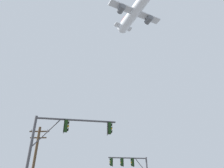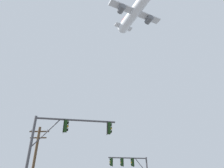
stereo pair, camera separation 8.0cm
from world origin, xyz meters
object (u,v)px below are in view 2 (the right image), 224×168
at_px(signal_pole_far, 132,168).
at_px(airplane, 136,10).
at_px(utility_pole, 34,163).
at_px(signal_pole_near, 61,139).

height_order(signal_pole_far, airplane, airplane).
height_order(signal_pole_far, utility_pole, utility_pole).
xyz_separation_m(signal_pole_far, airplane, (4.81, 17.21, 47.74)).
relative_size(signal_pole_far, utility_pole, 0.70).
distance_m(signal_pole_far, utility_pole, 11.66).
xyz_separation_m(signal_pole_near, utility_pole, (-4.49, 7.08, -0.71)).
distance_m(signal_pole_near, signal_pole_far, 13.58).
bearing_deg(signal_pole_near, utility_pole, 122.36).
bearing_deg(signal_pole_far, utility_pole, -154.18).
height_order(signal_pole_near, utility_pole, utility_pole).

